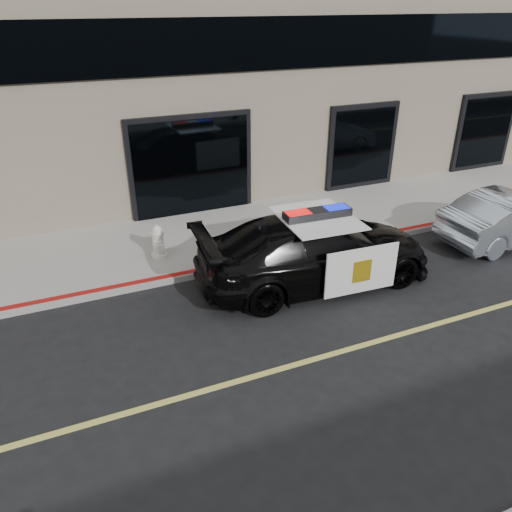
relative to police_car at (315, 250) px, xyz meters
name	(u,v)px	position (x,y,z in m)	size (l,w,h in m)	color
ground	(361,346)	(-0.35, -2.38, -0.76)	(120.00, 120.00, 0.00)	black
sidewalk_n	(249,231)	(-0.35, 2.87, -0.68)	(60.00, 3.50, 0.15)	gray
police_car	(315,250)	(0.00, 0.00, 0.00)	(2.67, 5.38, 1.69)	black
fire_hydrant	(158,242)	(-2.92, 2.20, -0.24)	(0.36, 0.50, 0.80)	silver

